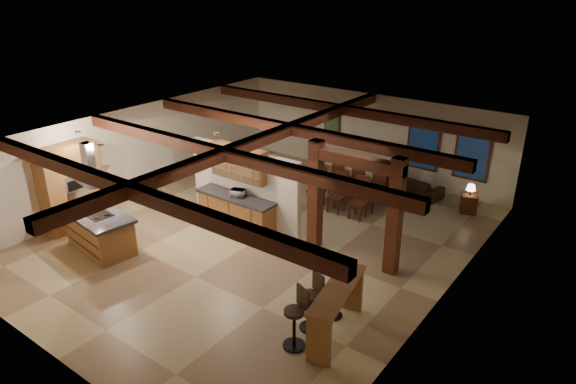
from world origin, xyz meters
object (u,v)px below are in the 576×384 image
(kitchen_island, at_px, (100,231))
(sofa, at_px, (413,185))
(dining_table, at_px, (349,193))
(bar_counter, at_px, (337,304))

(kitchen_island, distance_m, sofa, 9.67)
(sofa, bearing_deg, kitchen_island, 69.09)
(kitchen_island, relative_size, sofa, 1.13)
(kitchen_island, height_order, dining_table, kitchen_island)
(dining_table, bearing_deg, bar_counter, -71.68)
(kitchen_island, xyz_separation_m, sofa, (4.96, 8.29, -0.23))
(dining_table, height_order, bar_counter, bar_counter)
(kitchen_island, relative_size, dining_table, 1.11)
(bar_counter, bearing_deg, dining_table, 117.99)
(dining_table, distance_m, bar_counter, 6.40)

